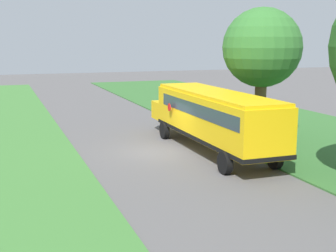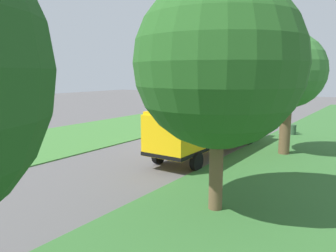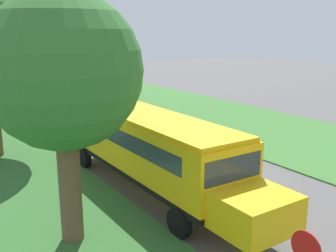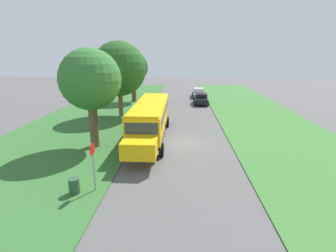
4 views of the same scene
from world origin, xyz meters
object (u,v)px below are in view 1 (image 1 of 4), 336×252
(school_bus, at_px, (213,115))
(trash_bin, at_px, (193,114))
(oak_tree_beside_bus, at_px, (264,48))
(stop_sign, at_px, (183,97))

(school_bus, xyz_separation_m, trash_bin, (-2.91, -9.40, -1.47))
(school_bus, xyz_separation_m, oak_tree_beside_bus, (-4.27, -2.31, 3.38))
(school_bus, relative_size, oak_tree_beside_bus, 1.63)
(stop_sign, xyz_separation_m, trash_bin, (-0.99, -0.37, -1.29))
(stop_sign, bearing_deg, trash_bin, -159.56)
(oak_tree_beside_bus, bearing_deg, trash_bin, -79.17)
(trash_bin, bearing_deg, oak_tree_beside_bus, 100.83)
(school_bus, relative_size, trash_bin, 13.80)
(school_bus, height_order, trash_bin, school_bus)
(school_bus, bearing_deg, trash_bin, -107.21)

